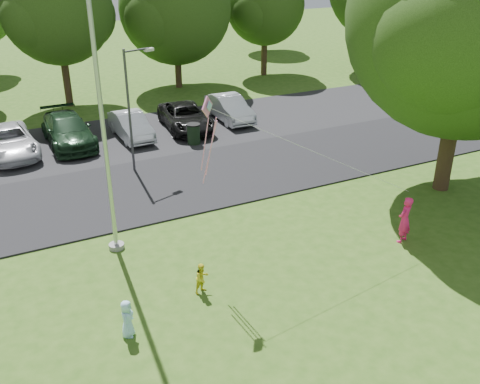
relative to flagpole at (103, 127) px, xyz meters
name	(u,v)px	position (x,y,z in m)	size (l,w,h in m)	color
ground	(288,302)	(3.50, -5.00, -4.17)	(120.00, 120.00, 0.00)	#315717
park_road	(174,183)	(3.50, 4.00, -4.14)	(60.00, 6.00, 0.06)	black
parking_strip	(130,137)	(3.50, 10.50, -4.14)	(42.00, 7.00, 0.06)	black
flagpole	(103,127)	(0.00, 0.00, 0.00)	(0.50, 0.50, 10.00)	#B7BABF
street_lamp	(132,100)	(2.62, 6.13, -1.01)	(1.43, 0.60, 5.26)	#3F3F44
trash_can	(194,134)	(6.03, 8.00, -3.63)	(0.67, 0.67, 1.06)	black
big_tree	(469,23)	(12.91, -1.40, 2.34)	(9.45, 8.83, 11.14)	#332316
tree_row	(106,3)	(5.09, 19.23, 1.55)	(64.35, 11.94, 10.88)	#332316
horizon_trees	(109,9)	(7.56, 28.88, 0.14)	(77.46, 7.20, 7.02)	#332316
parked_cars	(116,125)	(2.87, 10.48, -3.43)	(13.54, 5.26, 1.45)	silver
woman	(405,220)	(8.65, -3.87, -3.36)	(0.59, 0.39, 1.62)	#FF2173
child_yellow	(202,278)	(1.56, -3.48, -3.70)	(0.45, 0.35, 0.93)	yellow
child_blue	(127,319)	(-0.85, -4.35, -3.65)	(0.51, 0.33, 1.04)	#A4E2FC
kite	(214,125)	(2.41, -2.65, 0.47)	(6.66, 1.51, 3.61)	pink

